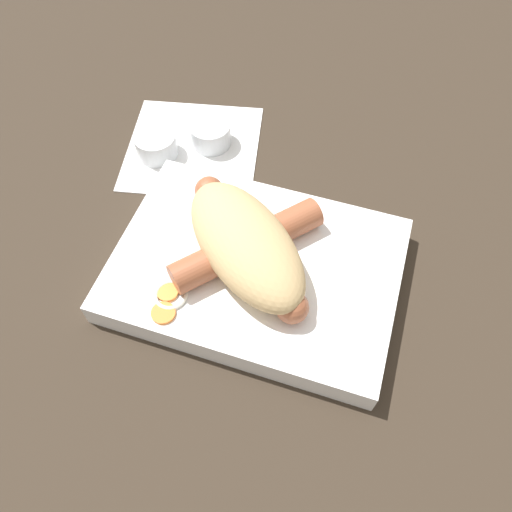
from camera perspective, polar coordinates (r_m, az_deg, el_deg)
The scene contains 8 objects.
ground_plane at distance 0.51m, azimuth 0.00°, elevation -2.42°, with size 3.00×3.00×0.00m, color #33281E.
food_tray at distance 0.50m, azimuth 0.00°, elevation -1.56°, with size 0.27×0.20×0.03m.
bread_roll at distance 0.46m, azimuth -1.13°, elevation 1.55°, with size 0.17×0.17×0.05m.
sausage at distance 0.48m, azimuth -0.98°, elevation 1.32°, with size 0.15×0.14×0.03m.
pickled_veggies at distance 0.47m, azimuth -9.98°, elevation -4.78°, with size 0.03×0.05×0.00m.
napkin at distance 0.63m, azimuth -7.22°, elevation 12.24°, with size 0.19×0.19×0.00m.
condiment_cup_near at distance 0.62m, azimuth -5.21°, elevation 13.54°, with size 0.05×0.05×0.03m.
condiment_cup_far at distance 0.62m, azimuth -11.31°, elevation 12.19°, with size 0.05×0.05×0.03m.
Camera 1 is at (0.08, -0.25, 0.44)m, focal length 35.00 mm.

